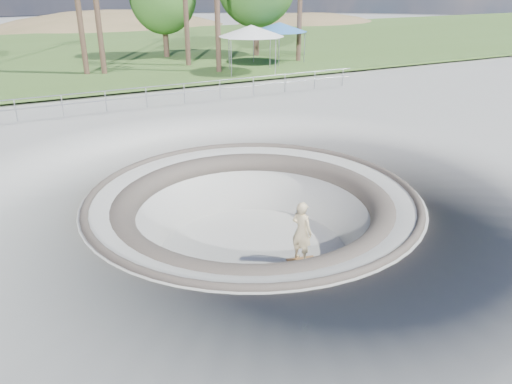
{
  "coord_description": "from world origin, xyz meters",
  "views": [
    {
      "loc": [
        -6.27,
        -12.63,
        6.21
      ],
      "look_at": [
        0.31,
        0.41,
        -0.1
      ],
      "focal_mm": 35.0,
      "sensor_mm": 36.0,
      "label": 1
    }
  ],
  "objects": [
    {
      "name": "canopy_blue",
      "position": [
        12.65,
        21.05,
        2.81
      ],
      "size": [
        5.5,
        5.5,
        2.89
      ],
      "color": "gray",
      "rests_on": "ground"
    },
    {
      "name": "canopy_white",
      "position": [
        8.85,
        18.0,
        2.96
      ],
      "size": [
        5.65,
        5.65,
        3.06
      ],
      "color": "gray",
      "rests_on": "ground"
    },
    {
      "name": "ground",
      "position": [
        0.0,
        0.0,
        0.0
      ],
      "size": [
        180.0,
        180.0,
        0.0
      ],
      "primitive_type": "plane",
      "color": "#979793",
      "rests_on": "ground"
    },
    {
      "name": "skate_bowl",
      "position": [
        0.0,
        0.0,
        -1.83
      ],
      "size": [
        14.0,
        14.0,
        4.1
      ],
      "color": "#979793",
      "rests_on": "ground"
    },
    {
      "name": "distant_hills",
      "position": [
        3.78,
        57.17,
        -7.02
      ],
      "size": [
        103.2,
        45.0,
        28.6
      ],
      "color": "brown",
      "rests_on": "ground"
    },
    {
      "name": "safety_railing",
      "position": [
        0.0,
        12.0,
        0.69
      ],
      "size": [
        25.0,
        0.06,
        1.03
      ],
      "color": "gray",
      "rests_on": "ground"
    },
    {
      "name": "grass_strip",
      "position": [
        0.0,
        34.0,
        0.22
      ],
      "size": [
        180.0,
        36.0,
        0.12
      ],
      "color": "#406126",
      "rests_on": "ground"
    },
    {
      "name": "skater",
      "position": [
        0.97,
        -1.35,
        -0.84
      ],
      "size": [
        0.68,
        0.82,
        1.93
      ],
      "primitive_type": "imported",
      "rotation": [
        0.0,
        0.0,
        1.94
      ],
      "color": "tan",
      "rests_on": "skateboard"
    },
    {
      "name": "skateboard",
      "position": [
        0.97,
        -1.35,
        -1.83
      ],
      "size": [
        0.93,
        0.45,
        0.09
      ],
      "color": "olive",
      "rests_on": "ground"
    }
  ]
}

